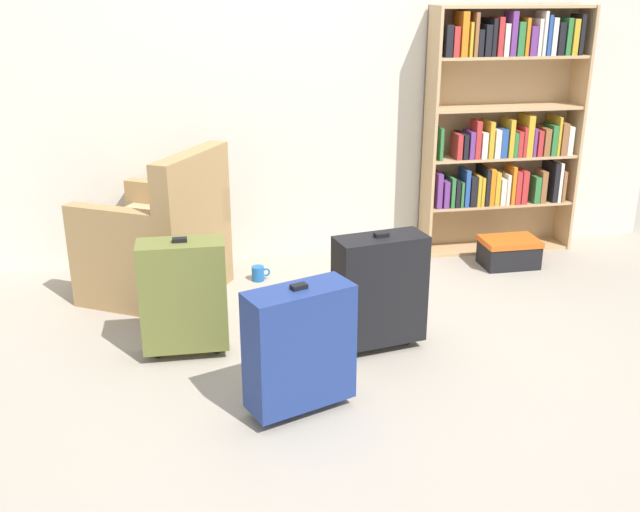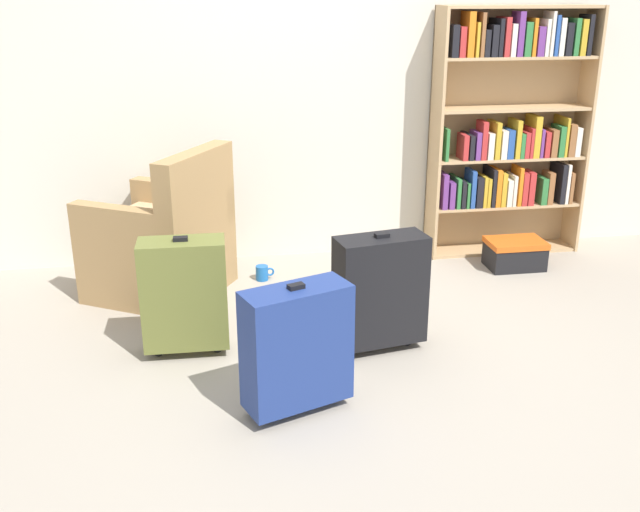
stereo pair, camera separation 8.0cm
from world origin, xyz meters
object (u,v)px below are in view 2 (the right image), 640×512
bookshelf (510,128)px  suitcase_black (380,290)px  suitcase_olive (184,294)px  suitcase_navy_blue (297,346)px  mug (262,273)px  armchair (164,244)px  storage_box (515,253)px

bookshelf → suitcase_black: bearing=-132.0°
suitcase_olive → suitcase_navy_blue: bearing=-52.6°
mug → suitcase_navy_blue: suitcase_navy_blue is taller
suitcase_black → suitcase_olive: suitcase_black is taller
armchair → suitcase_black: size_ratio=1.51×
armchair → suitcase_olive: (0.13, -0.83, 0.01)m
storage_box → suitcase_olive: bearing=-157.8°
mug → armchair: bearing=-170.4°
bookshelf → suitcase_navy_blue: bearing=-132.5°
armchair → suitcase_navy_blue: armchair is taller
mug → suitcase_olive: suitcase_olive is taller
mug → suitcase_olive: bearing=-116.6°
bookshelf → suitcase_olive: bearing=-150.6°
armchair → suitcase_navy_blue: 1.59m
armchair → suitcase_black: (1.12, -0.94, 0.01)m
armchair → mug: bearing=9.6°
suitcase_navy_blue → suitcase_olive: 0.80m
bookshelf → suitcase_navy_blue: 2.60m
suitcase_navy_blue → suitcase_olive: bearing=127.4°
storage_box → suitcase_navy_blue: (-1.67, -1.52, 0.22)m
bookshelf → suitcase_navy_blue: (-1.72, -1.87, -0.55)m
mug → storage_box: bearing=-1.6°
armchair → suitcase_olive: size_ratio=1.52×
storage_box → suitcase_navy_blue: suitcase_navy_blue is taller
bookshelf → mug: bookshelf is taller
armchair → storage_box: size_ratio=2.57×
mug → suitcase_black: 1.20m
mug → suitcase_navy_blue: bearing=-89.3°
armchair → suitcase_olive: 0.84m
mug → storage_box: 1.69m
suitcase_navy_blue → suitcase_black: bearing=46.4°
armchair → suitcase_black: bearing=-40.2°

